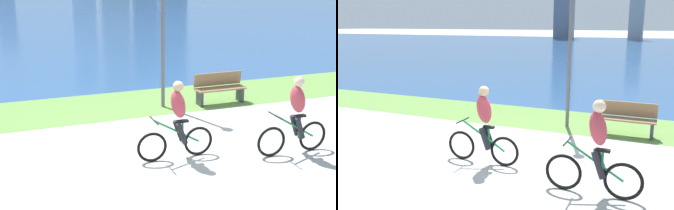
{
  "view_description": "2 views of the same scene",
  "coord_description": "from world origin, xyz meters",
  "views": [
    {
      "loc": [
        -3.55,
        -9.09,
        4.0
      ],
      "look_at": [
        -0.08,
        0.59,
        0.8
      ],
      "focal_mm": 49.63,
      "sensor_mm": 36.0,
      "label": 1
    },
    {
      "loc": [
        3.16,
        -7.35,
        2.96
      ],
      "look_at": [
        -0.14,
        0.18,
        1.13
      ],
      "focal_mm": 39.56,
      "sensor_mm": 36.0,
      "label": 2
    }
  ],
  "objects": [
    {
      "name": "bench_near_path",
      "position": [
        2.28,
        2.71,
        0.45
      ],
      "size": [
        1.5,
        0.47,
        0.9
      ],
      "color": "olive",
      "rests_on": "ground"
    },
    {
      "name": "grass_strip_bayside",
      "position": [
        0.0,
        3.51,
        0.0
      ],
      "size": [
        120.0,
        2.65,
        0.01
      ],
      "primitive_type": "cube",
      "color": "#6B9947",
      "rests_on": "ground"
    },
    {
      "name": "lamppost_tall",
      "position": [
        0.61,
        2.92,
        2.72
      ],
      "size": [
        0.28,
        0.28,
        4.2
      ],
      "color": "#595960",
      "rests_on": "ground"
    },
    {
      "name": "cyclist_lead",
      "position": [
        -0.3,
        -0.62,
        0.84
      ],
      "size": [
        1.68,
        0.52,
        1.69
      ],
      "color": "black",
      "rests_on": "ground"
    },
    {
      "name": "bay_water_surface",
      "position": [
        0.0,
        38.78,
        0.0
      ],
      "size": [
        300.0,
        67.88,
        0.0
      ],
      "primitive_type": "cube",
      "color": "#2D568C",
      "rests_on": "ground"
    },
    {
      "name": "ground_plane",
      "position": [
        0.0,
        0.0,
        0.0
      ],
      "size": [
        300.0,
        300.0,
        0.0
      ],
      "primitive_type": "plane",
      "color": "#B2AFA8"
    },
    {
      "name": "cyclist_trailing",
      "position": [
        2.16,
        -1.21,
        0.84
      ],
      "size": [
        1.71,
        0.52,
        1.71
      ],
      "color": "black",
      "rests_on": "ground"
    }
  ]
}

